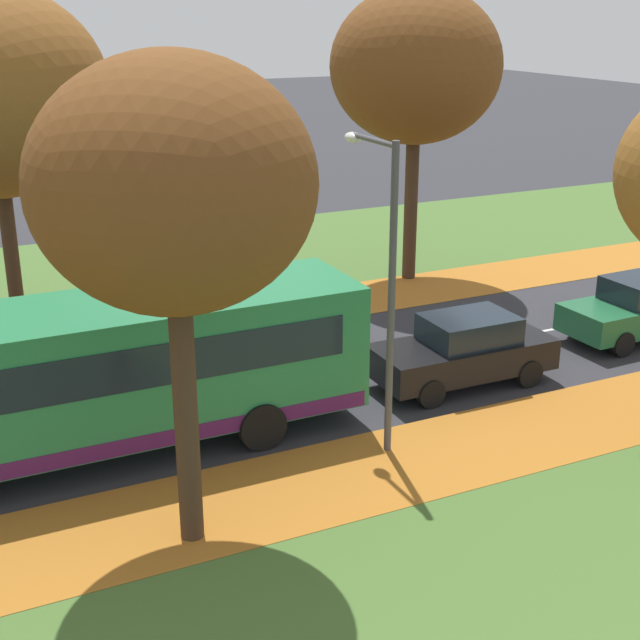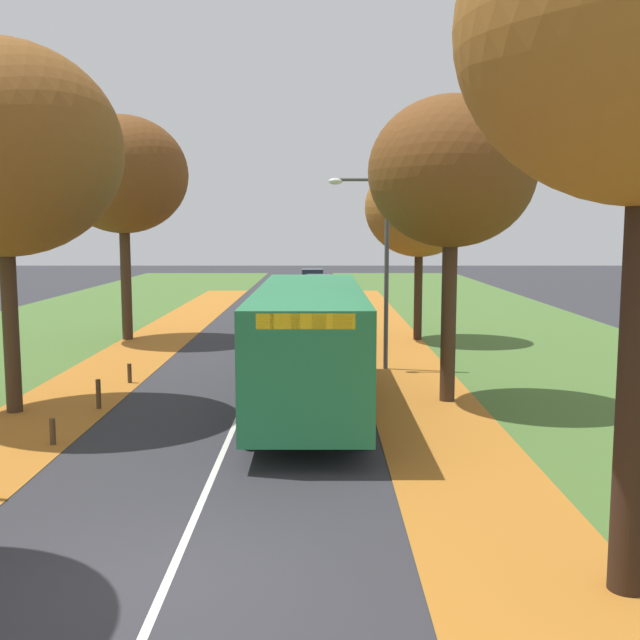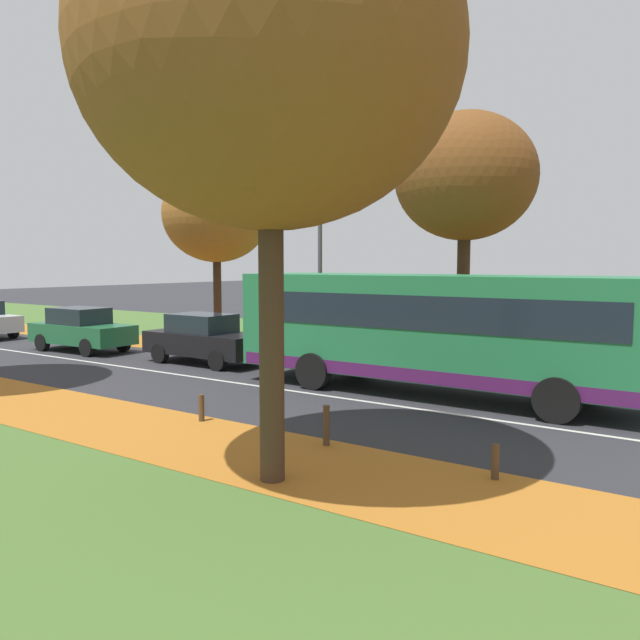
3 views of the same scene
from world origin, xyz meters
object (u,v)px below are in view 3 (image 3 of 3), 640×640
Objects in this scene: tree_right_mid at (216,214)px; bollard_fourth at (495,462)px; tree_right_near at (465,178)px; car_black_lead at (205,339)px; tree_left_near at (269,55)px; bollard_sixth at (201,408)px; bus at (436,327)px; car_green_following at (81,329)px; bollard_fifth at (326,426)px; streetlamp_right at (314,248)px.

bollard_fourth is at bearing -122.75° from tree_right_mid.
tree_right_near reaches higher than car_black_lead.
bollard_sixth is (1.92, 3.40, -5.95)m from tree_left_near.
bus is 2.47× the size of car_black_lead.
tree_right_mid reaches higher than car_green_following.
bollard_fifth is 9.51m from streetlamp_right.
tree_right_near is 10.43× the size of bollard_fifth.
streetlamp_right is 5.80m from bus.
bollard_fifth is (-8.72, -0.88, -5.41)m from tree_right_near.
tree_right_mid reaches higher than bus.
streetlamp_right is at bearing 68.46° from bus.
tree_right_near is 10.63m from tree_right_mid.
tree_left_near is 2.06× the size of car_green_following.
streetlamp_right is (7.22, 8.33, 3.46)m from bollard_fourth.
tree_right_near is 1.08× the size of tree_right_mid.
bollard_sixth is at bearing 89.89° from bollard_fourth.
tree_right_mid is 6.79m from car_green_following.
tree_right_near is 9.59m from car_black_lead.
bollard_sixth is at bearing 90.39° from bollard_fifth.
tree_left_near reaches higher than bollard_sixth.
streetlamp_right is 9.70m from car_green_following.
tree_left_near is 6.84m from bollard_fourth.
bollard_fourth is 0.98× the size of bollard_sixth.
car_black_lead is at bearing 88.20° from bus.
tree_right_near is at bearing -93.30° from tree_right_mid.
tree_left_near is at bearing -173.66° from tree_right_near.
tree_right_near is 13.87× the size of bollard_fourth.
bollard_sixth is at bearing -163.43° from streetlamp_right.
car_green_following is at bearing 70.82° from bollard_fifth.
bollard_fourth is 12.74m from car_black_lead.
bus reaches higher than bollard_fifth.
tree_right_mid is 1.69× the size of car_black_lead.
streetlamp_right is 0.58× the size of bus.
tree_right_near is 1.28× the size of streetlamp_right.
tree_right_near is at bearing 5.73° from bollard_fifth.
tree_right_mid is 15.56m from bollard_fifth.
bollard_fifth is (1.94, 0.31, -5.86)m from tree_left_near.
tree_right_near is 10.30m from bollard_fifth.
bollard_sixth is (-8.75, 2.22, -5.50)m from tree_right_near.
bollard_fifth is 15.05m from car_green_following.
tree_left_near is 8.47m from bus.
bollard_sixth is 12.19m from car_green_following.
bollard_fourth is at bearing -90.62° from bollard_fifth.
bollard_fourth is (-9.37, -14.57, -4.93)m from tree_right_mid.
car_black_lead and car_green_following have the same top height.
tree_right_near is at bearing 6.34° from tree_left_near.
tree_left_near reaches higher than streetlamp_right.
car_green_following reaches higher than bollard_sixth.
car_black_lead is 0.99× the size of car_green_following.
tree_left_near is 1.46× the size of streetlamp_right.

